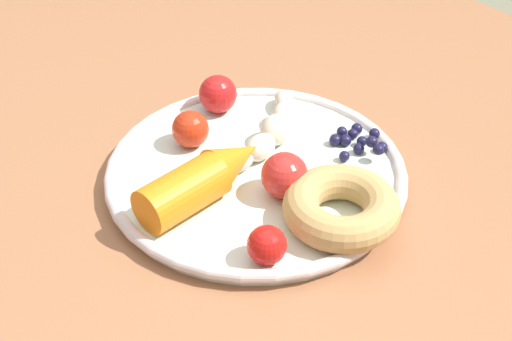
{
  "coord_description": "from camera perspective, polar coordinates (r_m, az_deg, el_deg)",
  "views": [
    {
      "loc": [
        0.42,
        -0.39,
        1.17
      ],
      "look_at": [
        0.01,
        -0.04,
        0.74
      ],
      "focal_mm": 51.31,
      "sensor_mm": 36.0,
      "label": 1
    }
  ],
  "objects": [
    {
      "name": "tomato_extra",
      "position": [
        0.59,
        0.85,
        -5.83
      ],
      "size": [
        0.03,
        0.03,
        0.03
      ],
      "primitive_type": "sphere",
      "color": "red",
      "rests_on": "plate"
    },
    {
      "name": "donut",
      "position": [
        0.63,
        6.67,
        -2.87
      ],
      "size": [
        0.13,
        0.13,
        0.03
      ],
      "primitive_type": "torus",
      "rotation": [
        0.0,
        0.0,
        2.78
      ],
      "color": "tan",
      "rests_on": "plate"
    },
    {
      "name": "tomato_near",
      "position": [
        0.77,
        -2.98,
        5.98
      ],
      "size": [
        0.04,
        0.04,
        0.04
      ],
      "primitive_type": "sphere",
      "color": "red",
      "rests_on": "plate"
    },
    {
      "name": "blueberry_pile",
      "position": [
        0.73,
        7.96,
        2.32
      ],
      "size": [
        0.06,
        0.06,
        0.02
      ],
      "color": "#191638",
      "rests_on": "plate"
    },
    {
      "name": "banana",
      "position": [
        0.73,
        1.15,
        3.15
      ],
      "size": [
        0.08,
        0.14,
        0.03
      ],
      "color": "beige",
      "rests_on": "plate"
    },
    {
      "name": "plate",
      "position": [
        0.7,
        -0.0,
        -0.19
      ],
      "size": [
        0.29,
        0.29,
        0.02
      ],
      "color": "silver",
      "rests_on": "dining_table"
    },
    {
      "name": "carrot_orange",
      "position": [
        0.65,
        -3.98,
        -0.66
      ],
      "size": [
        0.05,
        0.14,
        0.04
      ],
      "color": "orange",
      "rests_on": "plate"
    },
    {
      "name": "tomato_mid",
      "position": [
        0.72,
        -5.14,
        3.24
      ],
      "size": [
        0.04,
        0.04,
        0.04
      ],
      "primitive_type": "sphere",
      "color": "red",
      "rests_on": "plate"
    },
    {
      "name": "tomato_far",
      "position": [
        0.65,
        2.24,
        -0.39
      ],
      "size": [
        0.04,
        0.04,
        0.04
      ],
      "primitive_type": "sphere",
      "color": "red",
      "rests_on": "plate"
    },
    {
      "name": "dining_table",
      "position": [
        0.78,
        1.79,
        -4.42
      ],
      "size": [
        1.07,
        0.9,
        0.73
      ],
      "color": "#9D6542",
      "rests_on": "ground_plane"
    }
  ]
}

